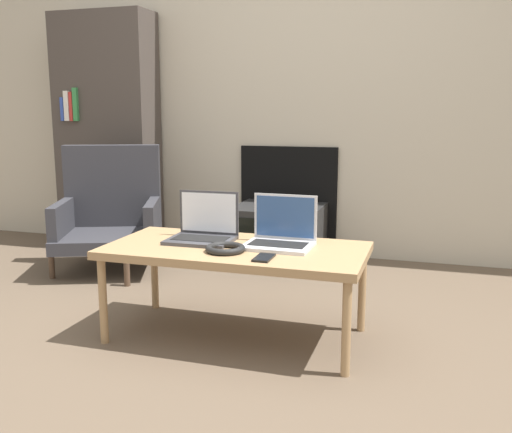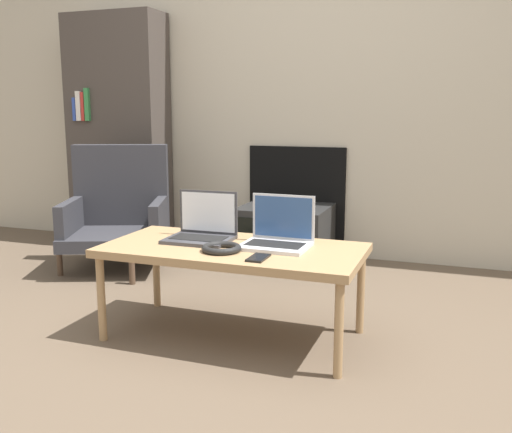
% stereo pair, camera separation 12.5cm
% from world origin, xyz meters
% --- Properties ---
extents(ground_plane, '(14.00, 14.00, 0.00)m').
position_xyz_m(ground_plane, '(0.00, 0.00, 0.00)').
color(ground_plane, brown).
extents(wall_back, '(7.00, 0.08, 2.60)m').
position_xyz_m(wall_back, '(-0.00, 2.01, 1.29)').
color(wall_back, '#B7AD99').
rests_on(wall_back, ground_plane).
extents(table, '(1.15, 0.56, 0.42)m').
position_xyz_m(table, '(0.00, 0.38, 0.39)').
color(table, '#9E7A51').
rests_on(table, ground_plane).
extents(laptop_left, '(0.30, 0.24, 0.22)m').
position_xyz_m(laptop_left, '(-0.19, 0.45, 0.47)').
color(laptop_left, '#38383D').
rests_on(laptop_left, table).
extents(laptop_right, '(0.30, 0.24, 0.22)m').
position_xyz_m(laptop_right, '(0.19, 0.45, 0.47)').
color(laptop_right, silver).
rests_on(laptop_right, table).
extents(headphones, '(0.17, 0.17, 0.03)m').
position_xyz_m(headphones, '(-0.01, 0.28, 0.44)').
color(headphones, black).
rests_on(headphones, table).
extents(phone, '(0.07, 0.13, 0.01)m').
position_xyz_m(phone, '(0.18, 0.21, 0.43)').
color(phone, black).
rests_on(phone, table).
extents(tv, '(0.58, 0.52, 0.38)m').
position_xyz_m(tv, '(-0.16, 1.70, 0.19)').
color(tv, black).
rests_on(tv, ground_plane).
extents(armchair, '(0.79, 0.76, 0.79)m').
position_xyz_m(armchair, '(-1.16, 1.24, 0.37)').
color(armchair, '#2D2D33').
rests_on(armchair, ground_plane).
extents(bookshelf, '(0.74, 0.32, 1.71)m').
position_xyz_m(bookshelf, '(-1.51, 1.81, 0.86)').
color(bookshelf, '#3F3833').
rests_on(bookshelf, ground_plane).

